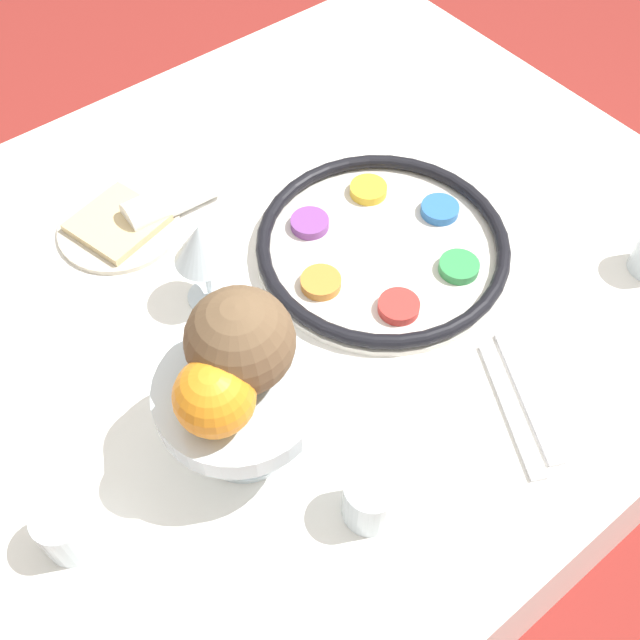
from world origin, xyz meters
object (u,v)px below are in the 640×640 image
Objects in this scene: wine_glass at (201,246)px; bread_plate at (119,225)px; coconut at (240,341)px; cup_mid at (67,529)px; seder_plate at (383,245)px; napkin_roll at (171,200)px; fruit_stand at (239,400)px; orange_fruit at (214,397)px; cup_far at (370,499)px.

wine_glass reaches higher than bread_plate.
coconut is 0.28m from cup_mid.
seder_plate is 0.55m from cup_mid.
coconut reaches higher than bread_plate.
napkin_roll is (-0.05, -0.17, -0.08)m from wine_glass.
coconut reaches higher than cup_mid.
cup_mid reaches higher than bread_plate.
napkin_roll is at bearing -109.32° from fruit_stand.
cup_far is at bearing 123.56° from orange_fruit.
fruit_stand is 0.23m from cup_mid.
cup_far is at bearing 110.11° from fruit_stand.
seder_plate is 0.32m from napkin_roll.
seder_plate is at bearing -158.94° from fruit_stand.
fruit_stand reaches higher than cup_far.
fruit_stand is at bearing 21.06° from seder_plate.
seder_plate is at bearing 126.84° from napkin_roll.
fruit_stand reaches higher than seder_plate.
orange_fruit reaches higher than cup_mid.
wine_glass is at bearing 100.74° from bread_plate.
napkin_roll is at bearing -112.89° from orange_fruit.
wine_glass is 1.66× the size of orange_fruit.
coconut is 1.67× the size of cup_far.
fruit_stand is at bearing 32.81° from coconut.
cup_far is (0.26, 0.28, 0.02)m from seder_plate.
orange_fruit is 0.21m from cup_far.
orange_fruit is at bearing 61.66° from wine_glass.
orange_fruit is at bearing 27.59° from fruit_stand.
coconut is at bearing -150.55° from orange_fruit.
coconut is at bearing 20.27° from seder_plate.
cup_mid is at bearing -32.34° from cup_far.
cup_mid is at bearing -4.24° from fruit_stand.
orange_fruit is 1.22× the size of cup_far.
wine_glass reaches higher than seder_plate.
fruit_stand is 1.27× the size of napkin_roll.
seder_plate is 0.38m from bread_plate.
seder_plate is 5.20× the size of cup_mid.
wine_glass is at bearing -147.76° from cup_mid.
fruit_stand is 1.60× the size of coconut.
seder_plate is 0.39m from cup_far.
cup_mid is at bearing -1.05° from coconut.
bread_plate is at bearing -89.32° from cup_far.
cup_mid is (0.23, -0.00, -0.14)m from coconut.
orange_fruit is at bearing 21.72° from seder_plate.
cup_far is at bearing 147.66° from cup_mid.
coconut is (0.30, 0.11, 0.16)m from seder_plate.
napkin_roll is (-0.13, -0.38, -0.07)m from fruit_stand.
seder_plate is 0.27m from wine_glass.
wine_glass reaches higher than napkin_roll.
orange_fruit is at bearing -56.44° from cup_far.
coconut is at bearing -147.19° from fruit_stand.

